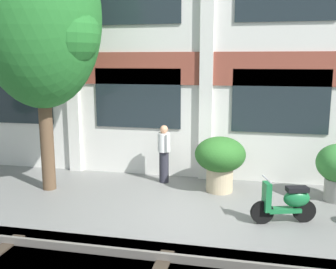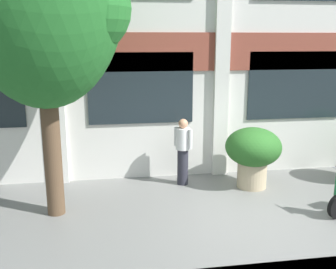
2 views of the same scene
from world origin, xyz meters
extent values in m
plane|color=slate|center=(0.00, 0.00, 0.00)|extent=(80.00, 80.00, 0.00)
cube|color=silver|center=(0.00, 2.86, 4.14)|extent=(15.79, 0.50, 8.29)
cube|color=brown|center=(0.00, 2.59, 3.10)|extent=(15.79, 0.06, 0.90)
cube|color=silver|center=(-3.95, 2.55, 4.14)|extent=(0.36, 0.16, 8.29)
cube|color=silver|center=(0.00, 2.55, 4.14)|extent=(0.36, 0.16, 8.29)
cube|color=#1E282D|center=(-1.97, 2.58, 2.25)|extent=(2.53, 0.04, 1.70)
cube|color=#1E282D|center=(1.97, 2.58, 2.25)|extent=(2.53, 0.04, 1.70)
cylinder|color=brown|center=(-3.87, 0.77, 1.57)|extent=(0.34, 0.34, 3.14)
sphere|color=#236B28|center=(-4.62, 0.97, 3.93)|extent=(1.65, 1.65, 1.65)
sphere|color=#236B28|center=(-3.12, 0.57, 3.93)|extent=(1.65, 1.65, 1.65)
cylinder|color=tan|center=(0.51, 1.54, 0.30)|extent=(0.68, 0.68, 0.60)
ellipsoid|color=#286023|center=(0.51, 1.54, 0.98)|extent=(1.29, 1.29, 0.89)
cylinder|color=#282833|center=(-1.06, 1.98, 0.43)|extent=(0.26, 0.26, 0.87)
cylinder|color=silver|center=(-1.06, 1.98, 1.12)|extent=(0.34, 0.34, 0.51)
sphere|color=tan|center=(-1.06, 1.98, 1.49)|extent=(0.22, 0.22, 0.22)
cylinder|color=silver|center=(-1.20, 2.15, 1.15)|extent=(0.09, 0.09, 0.46)
cylinder|color=silver|center=(-0.92, 1.81, 1.15)|extent=(0.09, 0.09, 0.46)
camera|label=1|loc=(1.29, -8.22, 3.34)|focal=42.00mm
camera|label=2|loc=(-2.81, -6.77, 3.39)|focal=42.00mm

